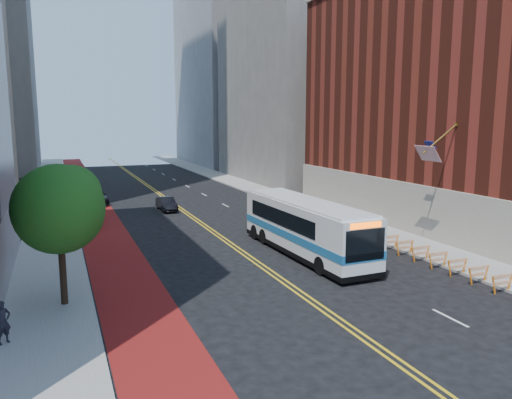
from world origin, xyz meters
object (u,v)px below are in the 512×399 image
object	(u,v)px
transit_bus	(304,226)
car_c	(95,197)
car_a	(84,214)
street_tree	(60,205)
pedestrian	(3,322)
car_b	(167,204)

from	to	relation	value
transit_bus	car_c	xyz separation A→B (m)	(-11.32, 25.93, -1.12)
transit_bus	car_a	size ratio (longest dim) A/B	2.88
car_c	street_tree	bearing A→B (deg)	-102.24
transit_bus	car_c	distance (m)	28.31
pedestrian	car_a	bearing A→B (deg)	45.18
car_a	car_c	distance (m)	10.22
car_a	car_c	bearing A→B (deg)	64.82
car_a	car_c	world-z (taller)	car_a
transit_bus	pedestrian	size ratio (longest dim) A/B	7.58
street_tree	car_a	distance (m)	20.38
street_tree	transit_bus	distance (m)	15.71
car_a	car_b	bearing A→B (deg)	7.32
transit_bus	car_b	world-z (taller)	transit_bus
transit_bus	car_b	size ratio (longest dim) A/B	3.29
car_a	car_b	xyz separation A→B (m)	(7.80, 3.37, -0.12)
street_tree	pedestrian	distance (m)	5.89
street_tree	car_c	world-z (taller)	street_tree
transit_bus	car_c	size ratio (longest dim) A/B	2.49
transit_bus	car_b	distance (m)	19.92
pedestrian	car_b	bearing A→B (deg)	31.35
car_b	car_c	world-z (taller)	car_c
street_tree	car_c	distance (m)	30.45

